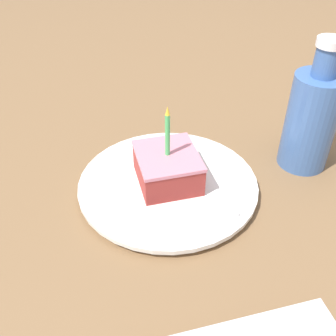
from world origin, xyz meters
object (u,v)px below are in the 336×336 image
Objects in this scene: cake_slice at (168,167)px; bottle at (312,118)px; plate at (168,185)px; fork at (180,212)px.

cake_slice is 0.60× the size of bottle.
cake_slice is (-0.00, 0.00, 0.03)m from plate.
bottle is at bearing 2.55° from cake_slice.
fork is at bearing -160.67° from bottle.
fork is 0.27m from bottle.
cake_slice reaches higher than fork.
cake_slice is 0.67× the size of fork.
cake_slice is at bearing 107.20° from plate.
plate is 2.14× the size of cake_slice.
bottle is (0.24, 0.01, 0.08)m from plate.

